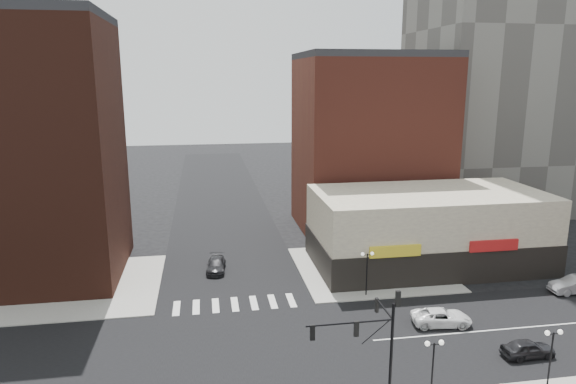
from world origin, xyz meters
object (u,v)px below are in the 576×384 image
object	(u,v)px
silver_sedan	(575,285)
dark_sedan_north	(216,265)
traffic_signal	(374,334)
street_lamp_se_b	(552,344)
dark_sedan_east	(528,348)
street_lamp_ne	(367,262)
street_lamp_se_a	(434,355)
white_suv	(442,317)

from	to	relation	value
silver_sedan	dark_sedan_north	size ratio (longest dim) A/B	1.05
traffic_signal	street_lamp_se_b	xyz separation A→B (m)	(11.76, -0.17, -1.67)
street_lamp_se_b	dark_sedan_north	distance (m)	32.14
dark_sedan_east	silver_sedan	world-z (taller)	silver_sedan
dark_sedan_east	street_lamp_ne	bearing A→B (deg)	33.46
street_lamp_se_b	dark_sedan_east	world-z (taller)	street_lamp_se_b
traffic_signal	street_lamp_se_a	size ratio (longest dim) A/B	1.87
street_lamp_se_b	dark_sedan_east	xyz separation A→B (m)	(1.26, 3.95, -2.64)
traffic_signal	dark_sedan_north	size ratio (longest dim) A/B	1.71
silver_sedan	dark_sedan_east	bearing A→B (deg)	-48.68
traffic_signal	silver_sedan	world-z (taller)	traffic_signal
dark_sedan_north	white_suv	bearing A→B (deg)	-34.54
traffic_signal	street_lamp_se_b	size ratio (longest dim) A/B	1.87
street_lamp_se_b	dark_sedan_north	bearing A→B (deg)	129.77
dark_sedan_north	street_lamp_se_b	bearing A→B (deg)	-44.60
street_lamp_se_b	street_lamp_ne	world-z (taller)	same
street_lamp_se_a	street_lamp_ne	bearing A→B (deg)	86.42
street_lamp_se_a	silver_sedan	world-z (taller)	street_lamp_se_a
street_lamp_se_b	traffic_signal	bearing A→B (deg)	179.18
white_suv	silver_sedan	world-z (taller)	silver_sedan
street_lamp_se_b	dark_sedan_east	bearing A→B (deg)	72.33
dark_sedan_east	silver_sedan	bearing A→B (deg)	-50.90
street_lamp_se_b	white_suv	world-z (taller)	street_lamp_se_b
silver_sedan	street_lamp_ne	bearing A→B (deg)	-96.11
street_lamp_se_b	dark_sedan_east	size ratio (longest dim) A/B	1.08
traffic_signal	street_lamp_se_b	bearing A→B (deg)	-0.82
silver_sedan	white_suv	bearing A→B (deg)	-74.43
dark_sedan_north	dark_sedan_east	bearing A→B (deg)	-37.91
street_lamp_ne	dark_sedan_north	size ratio (longest dim) A/B	0.91
white_suv	dark_sedan_north	world-z (taller)	white_suv
street_lamp_se_a	dark_sedan_north	world-z (taller)	street_lamp_se_a
dark_sedan_east	dark_sedan_north	xyz separation A→B (m)	(-21.75, 20.67, 0.00)
street_lamp_se_a	silver_sedan	distance (m)	24.72
traffic_signal	dark_sedan_east	xyz separation A→B (m)	(13.02, 3.78, -4.31)
street_lamp_se_a	white_suv	bearing A→B (deg)	60.94
street_lamp_ne	street_lamp_se_b	bearing A→B (deg)	-66.37
street_lamp_se_a	dark_sedan_east	distance (m)	10.41
traffic_signal	silver_sedan	distance (m)	28.05
white_suv	street_lamp_se_b	bearing A→B (deg)	-156.70
traffic_signal	white_suv	size ratio (longest dim) A/B	1.61
street_lamp_se_a	dark_sedan_east	world-z (taller)	street_lamp_se_a
traffic_signal	street_lamp_se_b	world-z (taller)	traffic_signal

